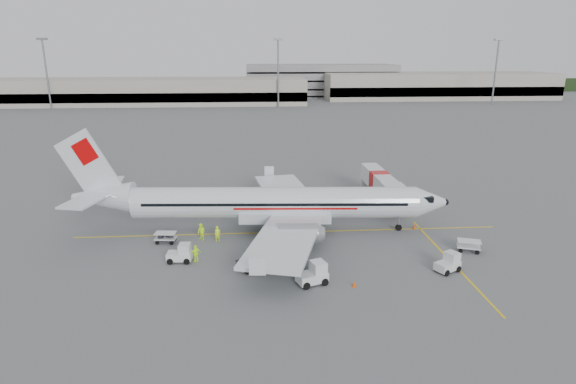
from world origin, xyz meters
name	(u,v)px	position (x,y,z in m)	size (l,w,h in m)	color
ground	(289,232)	(0.00, 0.00, 0.00)	(360.00, 360.00, 0.00)	#56595B
stripe_lead	(289,232)	(0.00, 0.00, 0.01)	(44.00, 0.20, 0.01)	yellow
stripe_cross	(450,260)	(14.00, -8.00, 0.01)	(0.20, 20.00, 0.01)	yellow
terminal_west	(150,91)	(-40.00, 130.00, 4.50)	(110.00, 22.00, 9.00)	gray
terminal_east	(437,86)	(70.00, 145.00, 5.00)	(90.00, 26.00, 10.00)	gray
parking_garage	(320,79)	(25.00, 160.00, 7.00)	(62.00, 24.00, 14.00)	slate
treeline	(261,86)	(0.00, 175.00, 3.00)	(300.00, 3.00, 6.00)	black
mast_west	(47,74)	(-70.00, 118.00, 11.00)	(3.20, 1.20, 22.00)	slate
mast_center	(278,74)	(5.00, 118.00, 11.00)	(3.20, 1.20, 22.00)	slate
mast_east	(495,73)	(80.00, 118.00, 11.00)	(3.20, 1.20, 22.00)	slate
aircraft	(275,182)	(-1.46, 0.51, 5.32)	(38.56, 30.22, 10.63)	silver
jet_bridge	(379,187)	(11.95, 9.81, 1.91)	(2.72, 14.52, 3.81)	silver
belt_loader	(263,254)	(-2.88, -8.64, 1.43)	(5.28, 1.98, 2.86)	silver
tug_fore	(448,262)	(12.83, -10.28, 0.83)	(2.15, 1.23, 1.66)	silver
tug_mid	(312,273)	(0.97, -11.76, 0.93)	(2.42, 1.39, 1.87)	silver
tug_aft	(179,253)	(-10.39, -6.60, 0.84)	(2.19, 1.25, 1.69)	silver
cart_loaded_a	(286,234)	(-0.50, -2.00, 0.57)	(2.19, 1.29, 1.14)	silver
cart_loaded_b	(166,238)	(-12.39, -2.00, 0.53)	(2.05, 1.21, 1.07)	silver
cart_empty_a	(293,259)	(-0.33, -8.25, 0.67)	(2.57, 1.52, 1.34)	silver
cart_empty_b	(469,246)	(16.52, -6.23, 0.55)	(2.11, 1.25, 1.10)	silver
cone_nose	(414,226)	(13.36, 0.02, 0.29)	(0.35, 0.35, 0.57)	#E34704
cone_port	(332,196)	(6.34, 11.66, 0.34)	(0.42, 0.42, 0.69)	#E34704
cone_stbd	(354,284)	(4.30, -12.47, 0.27)	(0.33, 0.33, 0.53)	#E34704
crew_a	(218,234)	(-7.30, -1.99, 0.79)	(0.58, 0.38, 1.59)	#BEF017
crew_b	(201,232)	(-8.95, -1.50, 0.86)	(0.84, 0.65, 1.72)	#BEF017
crew_c	(265,260)	(-2.75, -8.71, 0.83)	(1.07, 0.61, 1.65)	#BEF017
crew_d	(196,254)	(-8.89, -6.77, 0.80)	(0.94, 0.39, 1.60)	#BEF017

